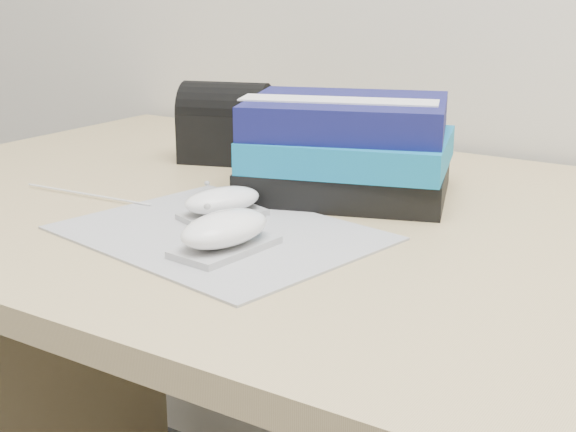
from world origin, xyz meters
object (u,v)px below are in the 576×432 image
Objects in this scene: mouse_rear at (223,203)px; desk at (448,395)px; book_stack at (348,148)px; mouse_front at (225,232)px; pouch at (226,123)px.

desk is at bearing 35.43° from mouse_rear.
mouse_rear is at bearing -110.82° from book_stack.
desk is at bearing 58.85° from mouse_front.
pouch reaches higher than mouse_front.
mouse_rear reaches higher than desk.
book_stack is (-0.16, 0.01, 0.30)m from desk.
book_stack is at bearing 69.18° from mouse_rear.
book_stack reaches higher than desk.
book_stack reaches higher than pouch.
mouse_front reaches higher than desk.
mouse_front is 0.38× the size of book_stack.
pouch is (-0.26, 0.34, 0.03)m from mouse_front.
desk is 0.34m from book_stack.
book_stack is 0.26m from pouch.
mouse_rear is 0.19m from book_stack.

